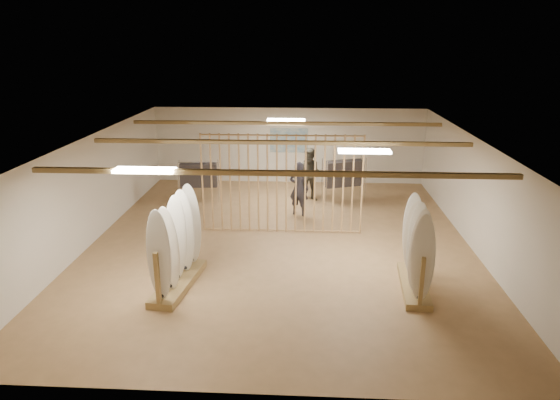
# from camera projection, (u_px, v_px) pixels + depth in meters

# --- Properties ---
(floor) EXTENTS (12.00, 12.00, 0.00)m
(floor) POSITION_uv_depth(u_px,v_px,m) (280.00, 243.00, 13.35)
(floor) COLOR #A67D50
(floor) RESTS_ON ground
(ceiling) EXTENTS (12.00, 12.00, 0.00)m
(ceiling) POSITION_uv_depth(u_px,v_px,m) (280.00, 139.00, 12.49)
(ceiling) COLOR gray
(ceiling) RESTS_ON ground
(wall_back) EXTENTS (12.00, 0.00, 12.00)m
(wall_back) POSITION_uv_depth(u_px,v_px,m) (289.00, 146.00, 18.62)
(wall_back) COLOR silver
(wall_back) RESTS_ON ground
(wall_front) EXTENTS (12.00, 0.00, 12.00)m
(wall_front) POSITION_uv_depth(u_px,v_px,m) (257.00, 314.00, 7.22)
(wall_front) COLOR silver
(wall_front) RESTS_ON ground
(wall_left) EXTENTS (0.00, 12.00, 12.00)m
(wall_left) POSITION_uv_depth(u_px,v_px,m) (92.00, 190.00, 13.18)
(wall_left) COLOR silver
(wall_left) RESTS_ON ground
(wall_right) EXTENTS (0.00, 12.00, 12.00)m
(wall_right) POSITION_uv_depth(u_px,v_px,m) (476.00, 196.00, 12.66)
(wall_right) COLOR silver
(wall_right) RESTS_ON ground
(ceiling_slats) EXTENTS (9.50, 6.12, 0.10)m
(ceiling_slats) POSITION_uv_depth(u_px,v_px,m) (280.00, 142.00, 12.51)
(ceiling_slats) COLOR #9B7C46
(ceiling_slats) RESTS_ON ground
(light_panels) EXTENTS (1.20, 0.35, 0.06)m
(light_panels) POSITION_uv_depth(u_px,v_px,m) (280.00, 142.00, 12.51)
(light_panels) COLOR white
(light_panels) RESTS_ON ground
(bamboo_partition) EXTENTS (4.45, 0.05, 2.78)m
(bamboo_partition) POSITION_uv_depth(u_px,v_px,m) (282.00, 184.00, 13.68)
(bamboo_partition) COLOR tan
(bamboo_partition) RESTS_ON ground
(poster) EXTENTS (1.40, 0.03, 0.90)m
(poster) POSITION_uv_depth(u_px,v_px,m) (289.00, 140.00, 18.54)
(poster) COLOR #2D659D
(poster) RESTS_ON ground
(rack_left) EXTENTS (0.84, 2.24, 2.08)m
(rack_left) POSITION_uv_depth(u_px,v_px,m) (177.00, 256.00, 10.80)
(rack_left) COLOR #9B7C46
(rack_left) RESTS_ON floor
(rack_right) EXTENTS (0.69, 2.07, 1.93)m
(rack_right) POSITION_uv_depth(u_px,v_px,m) (416.00, 260.00, 10.72)
(rack_right) COLOR #9B7C46
(rack_right) RESTS_ON floor
(clothing_rack_a) EXTENTS (1.29, 0.45, 1.38)m
(clothing_rack_a) POSITION_uv_depth(u_px,v_px,m) (199.00, 175.00, 16.50)
(clothing_rack_a) COLOR silver
(clothing_rack_a) RESTS_ON floor
(clothing_rack_b) EXTENTS (1.33, 0.77, 1.49)m
(clothing_rack_b) POSITION_uv_depth(u_px,v_px,m) (344.00, 174.00, 16.43)
(clothing_rack_b) COLOR silver
(clothing_rack_b) RESTS_ON floor
(shopper_a) EXTENTS (0.82, 0.69, 1.91)m
(shopper_a) POSITION_uv_depth(u_px,v_px,m) (299.00, 185.00, 15.19)
(shopper_a) COLOR #2C2A33
(shopper_a) RESTS_ON floor
(shopper_b) EXTENTS (1.04, 0.84, 2.03)m
(shopper_b) POSITION_uv_depth(u_px,v_px,m) (311.00, 171.00, 16.55)
(shopper_b) COLOR #3B382D
(shopper_b) RESTS_ON floor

